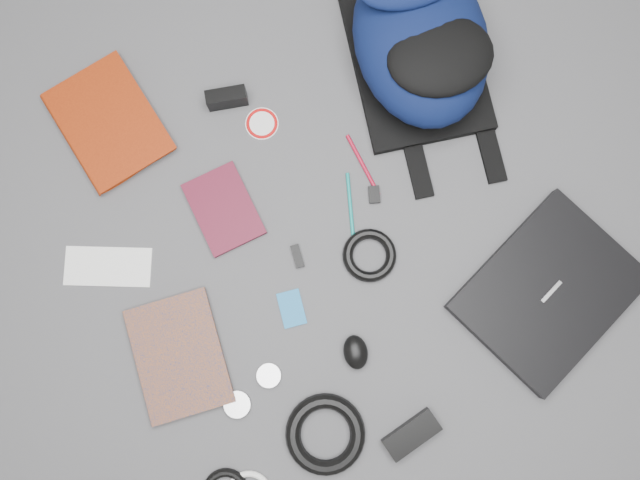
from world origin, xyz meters
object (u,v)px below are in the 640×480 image
object	(u,v)px
backpack	(421,40)
comic_book	(137,369)
dvd_case	(224,209)
compact_camera	(227,98)
laptop	(548,292)
textbook_red	(70,146)
mouse	(356,352)
power_brick	(411,434)

from	to	relation	value
backpack	comic_book	bearing A→B (deg)	-142.94
dvd_case	compact_camera	bearing A→B (deg)	62.99
backpack	dvd_case	bearing A→B (deg)	-152.57
laptop	textbook_red	xyz separation A→B (m)	(-0.88, 0.65, -0.00)
mouse	dvd_case	bearing A→B (deg)	122.93
mouse	textbook_red	bearing A→B (deg)	134.61
compact_camera	backpack	bearing A→B (deg)	3.69
compact_camera	dvd_case	bearing A→B (deg)	-101.16
comic_book	power_brick	size ratio (longest dim) A/B	2.10
comic_book	dvd_case	size ratio (longest dim) A/B	1.41
comic_book	compact_camera	xyz separation A→B (m)	(0.36, 0.50, 0.02)
laptop	compact_camera	world-z (taller)	compact_camera
textbook_red	dvd_case	distance (m)	0.37
laptop	power_brick	distance (m)	0.42
comic_book	power_brick	world-z (taller)	power_brick
mouse	backpack	bearing A→B (deg)	68.16
comic_book	mouse	xyz separation A→B (m)	(0.45, -0.12, 0.01)
mouse	compact_camera	bearing A→B (deg)	107.01
comic_book	compact_camera	distance (m)	0.62
compact_camera	mouse	bearing A→B (deg)	-73.30
textbook_red	power_brick	distance (m)	0.97
dvd_case	laptop	bearing A→B (deg)	-40.63
power_brick	backpack	bearing A→B (deg)	54.00
textbook_red	backpack	bearing A→B (deg)	-17.14
laptop	dvd_case	size ratio (longest dim) A/B	1.99
backpack	textbook_red	world-z (taller)	backpack
compact_camera	mouse	world-z (taller)	compact_camera
power_brick	mouse	bearing A→B (deg)	90.05
textbook_red	comic_book	size ratio (longest dim) A/B	1.07
dvd_case	compact_camera	size ratio (longest dim) A/B	1.99
dvd_case	compact_camera	world-z (taller)	compact_camera
compact_camera	power_brick	world-z (taller)	compact_camera
power_brick	textbook_red	bearing A→B (deg)	106.04
comic_book	compact_camera	size ratio (longest dim) A/B	2.80
power_brick	dvd_case	bearing A→B (deg)	95.76
backpack	compact_camera	size ratio (longest dim) A/B	4.96
backpack	textbook_red	distance (m)	0.80
power_brick	compact_camera	bearing A→B (deg)	84.44
laptop	dvd_case	bearing A→B (deg)	119.69
dvd_case	mouse	bearing A→B (deg)	-73.22
laptop	comic_book	xyz separation A→B (m)	(-0.88, 0.13, -0.01)
laptop	dvd_case	xyz separation A→B (m)	(-0.60, 0.40, -0.01)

